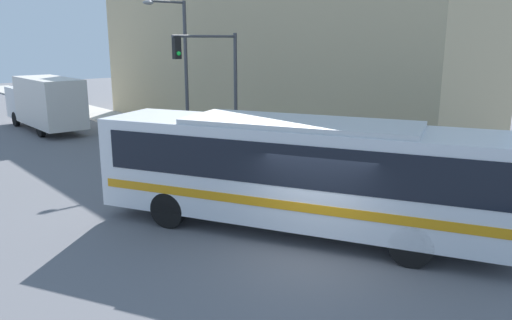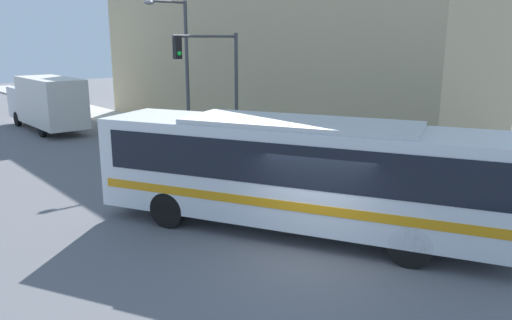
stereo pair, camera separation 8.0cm
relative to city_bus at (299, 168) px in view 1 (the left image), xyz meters
The scene contains 9 objects.
ground_plane 2.47m from the city_bus, 120.85° to the right, with size 120.00×120.00×0.00m, color slate.
sidewalk 19.35m from the city_bus, 74.80° to the left, with size 2.78×70.00×0.13m.
building_facade 16.07m from the city_bus, 53.27° to the left, with size 6.00×26.11×9.67m.
city_bus is the anchor object (origin of this frame).
delivery_truck 21.18m from the city_bus, 89.66° to the left, with size 2.24×8.05×3.16m.
fire_hydrant 5.30m from the city_bus, 33.70° to the left, with size 0.22×0.29×0.75m.
traffic_light_pole 9.23m from the city_bus, 68.47° to the left, with size 3.28×0.35×5.44m.
street_lamp 13.48m from the city_bus, 71.47° to the left, with size 2.35×0.28×7.03m.
pedestrian_near_corner 9.67m from the city_bus, 53.87° to the left, with size 0.34×0.34×1.83m.
Camera 1 is at (-8.70, -7.89, 5.30)m, focal length 35.00 mm.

